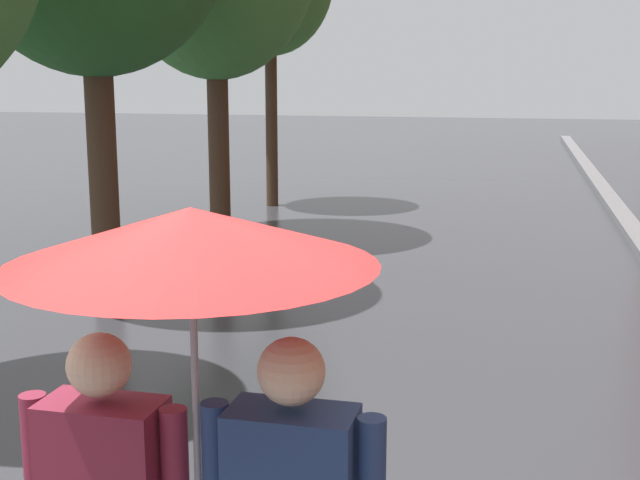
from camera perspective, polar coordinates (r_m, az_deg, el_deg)
The scene contains 2 objects.
kerb_strip at distance 13.11m, azimuth 20.20°, elevation 0.10°, with size 0.30×36.00×0.12m, color slate.
couple_under_umbrella at distance 2.82m, azimuth -8.19°, elevation -11.22°, with size 1.23×1.16×2.05m.
Camera 1 is at (1.35, -2.76, 2.47)m, focal length 48.67 mm.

